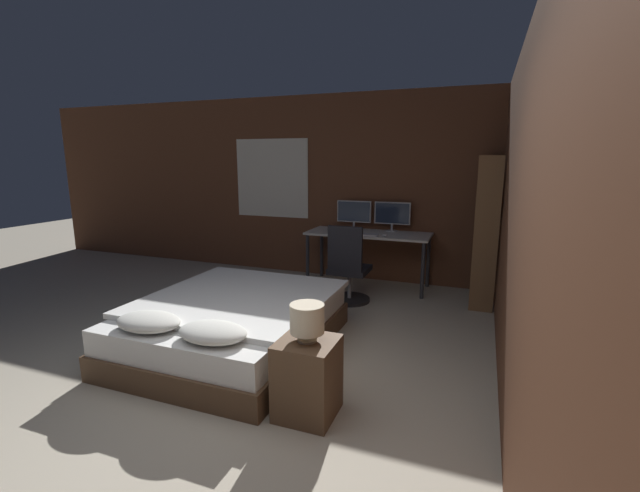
{
  "coord_description": "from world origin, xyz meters",
  "views": [
    {
      "loc": [
        1.56,
        -2.02,
        1.78
      ],
      "look_at": [
        -0.23,
        2.67,
        0.75
      ],
      "focal_mm": 24.0,
      "sensor_mm": 36.0,
      "label": 1
    }
  ],
  "objects_px": {
    "keyboard": "(364,235)",
    "computer_mouse": "(385,235)",
    "bookshelf": "(487,223)",
    "bedside_lamp": "(307,319)",
    "office_chair": "(348,272)",
    "nightstand": "(307,378)",
    "monitor_left": "(354,213)",
    "monitor_right": "(392,215)",
    "bed": "(234,323)",
    "desk": "(368,239)"
  },
  "relations": [
    {
      "from": "keyboard",
      "to": "computer_mouse",
      "type": "relative_size",
      "value": 5.41
    },
    {
      "from": "bookshelf",
      "to": "computer_mouse",
      "type": "bearing_deg",
      "value": 179.45
    },
    {
      "from": "bedside_lamp",
      "to": "office_chair",
      "type": "distance_m",
      "value": 2.47
    },
    {
      "from": "nightstand",
      "to": "monitor_left",
      "type": "relative_size",
      "value": 1.1
    },
    {
      "from": "monitor_right",
      "to": "office_chair",
      "type": "bearing_deg",
      "value": -108.26
    },
    {
      "from": "bed",
      "to": "monitor_right",
      "type": "bearing_deg",
      "value": 70.28
    },
    {
      "from": "monitor_left",
      "to": "office_chair",
      "type": "height_order",
      "value": "monitor_left"
    },
    {
      "from": "monitor_right",
      "to": "bookshelf",
      "type": "distance_m",
      "value": 1.32
    },
    {
      "from": "bed",
      "to": "bedside_lamp",
      "type": "distance_m",
      "value": 1.39
    },
    {
      "from": "bed",
      "to": "monitor_right",
      "type": "height_order",
      "value": "monitor_right"
    },
    {
      "from": "computer_mouse",
      "to": "bookshelf",
      "type": "bearing_deg",
      "value": -0.55
    },
    {
      "from": "bookshelf",
      "to": "monitor_right",
      "type": "bearing_deg",
      "value": 159.26
    },
    {
      "from": "keyboard",
      "to": "monitor_right",
      "type": "bearing_deg",
      "value": 58.57
    },
    {
      "from": "office_chair",
      "to": "bookshelf",
      "type": "relative_size",
      "value": 0.55
    },
    {
      "from": "monitor_left",
      "to": "keyboard",
      "type": "distance_m",
      "value": 0.58
    },
    {
      "from": "bedside_lamp",
      "to": "monitor_right",
      "type": "relative_size",
      "value": 0.52
    },
    {
      "from": "nightstand",
      "to": "bed",
      "type": "bearing_deg",
      "value": 145.01
    },
    {
      "from": "bed",
      "to": "monitor_left",
      "type": "distance_m",
      "value": 2.79
    },
    {
      "from": "desk",
      "to": "office_chair",
      "type": "distance_m",
      "value": 0.82
    },
    {
      "from": "nightstand",
      "to": "keyboard",
      "type": "height_order",
      "value": "keyboard"
    },
    {
      "from": "computer_mouse",
      "to": "monitor_right",
      "type": "bearing_deg",
      "value": 90.01
    },
    {
      "from": "monitor_right",
      "to": "office_chair",
      "type": "relative_size",
      "value": 0.51
    },
    {
      "from": "keyboard",
      "to": "bedside_lamp",
      "type": "bearing_deg",
      "value": -82.29
    },
    {
      "from": "nightstand",
      "to": "bedside_lamp",
      "type": "relative_size",
      "value": 2.11
    },
    {
      "from": "bed",
      "to": "nightstand",
      "type": "height_order",
      "value": "bed"
    },
    {
      "from": "bed",
      "to": "nightstand",
      "type": "xyz_separation_m",
      "value": [
        1.07,
        -0.75,
        0.03
      ]
    },
    {
      "from": "desk",
      "to": "keyboard",
      "type": "height_order",
      "value": "keyboard"
    },
    {
      "from": "bedside_lamp",
      "to": "keyboard",
      "type": "relative_size",
      "value": 0.69
    },
    {
      "from": "keyboard",
      "to": "office_chair",
      "type": "bearing_deg",
      "value": -95.23
    },
    {
      "from": "nightstand",
      "to": "office_chair",
      "type": "xyz_separation_m",
      "value": [
        -0.45,
        2.4,
        0.11
      ]
    },
    {
      "from": "nightstand",
      "to": "monitor_right",
      "type": "relative_size",
      "value": 1.1
    },
    {
      "from": "nightstand",
      "to": "monitor_right",
      "type": "bearing_deg",
      "value": 92.01
    },
    {
      "from": "monitor_right",
      "to": "keyboard",
      "type": "relative_size",
      "value": 1.33
    },
    {
      "from": "office_chair",
      "to": "bed",
      "type": "bearing_deg",
      "value": -110.58
    },
    {
      "from": "nightstand",
      "to": "desk",
      "type": "distance_m",
      "value": 3.22
    },
    {
      "from": "keyboard",
      "to": "monitor_left",
      "type": "bearing_deg",
      "value": 121.43
    },
    {
      "from": "monitor_right",
      "to": "keyboard",
      "type": "bearing_deg",
      "value": -121.43
    },
    {
      "from": "office_chair",
      "to": "bookshelf",
      "type": "height_order",
      "value": "bookshelf"
    },
    {
      "from": "monitor_left",
      "to": "office_chair",
      "type": "xyz_separation_m",
      "value": [
        0.23,
        -1.0,
        -0.62
      ]
    },
    {
      "from": "keyboard",
      "to": "bookshelf",
      "type": "relative_size",
      "value": 0.21
    },
    {
      "from": "nightstand",
      "to": "desk",
      "type": "relative_size",
      "value": 0.33
    },
    {
      "from": "bookshelf",
      "to": "nightstand",
      "type": "bearing_deg",
      "value": -110.89
    },
    {
      "from": "desk",
      "to": "keyboard",
      "type": "relative_size",
      "value": 4.48
    },
    {
      "from": "computer_mouse",
      "to": "nightstand",
      "type": "bearing_deg",
      "value": -87.68
    },
    {
      "from": "bedside_lamp",
      "to": "office_chair",
      "type": "height_order",
      "value": "office_chair"
    },
    {
      "from": "nightstand",
      "to": "monitor_left",
      "type": "height_order",
      "value": "monitor_left"
    },
    {
      "from": "bedside_lamp",
      "to": "monitor_right",
      "type": "distance_m",
      "value": 3.42
    },
    {
      "from": "desk",
      "to": "monitor_left",
      "type": "xyz_separation_m",
      "value": [
        -0.28,
        0.23,
        0.32
      ]
    },
    {
      "from": "nightstand",
      "to": "office_chair",
      "type": "height_order",
      "value": "office_chair"
    },
    {
      "from": "desk",
      "to": "keyboard",
      "type": "bearing_deg",
      "value": -90.0
    }
  ]
}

